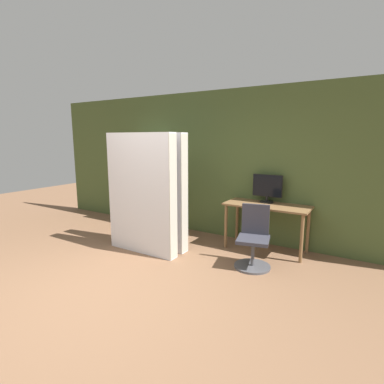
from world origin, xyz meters
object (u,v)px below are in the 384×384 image
(monitor, at_px, (267,188))
(mattress_near, at_px, (142,194))
(office_chair, at_px, (254,243))
(bookshelf, at_px, (149,181))
(mattress_far, at_px, (154,191))

(monitor, xyz_separation_m, mattress_near, (-1.63, -1.29, -0.06))
(mattress_near, bearing_deg, office_chair, 12.90)
(bookshelf, xyz_separation_m, mattress_far, (0.94, -1.02, 0.02))
(office_chair, bearing_deg, bookshelf, 160.85)
(bookshelf, relative_size, mattress_near, 0.98)
(office_chair, height_order, mattress_far, mattress_far)
(bookshelf, bearing_deg, monitor, -0.86)
(monitor, height_order, office_chair, monitor)
(office_chair, distance_m, mattress_near, 1.89)
(monitor, distance_m, office_chair, 1.12)
(bookshelf, bearing_deg, mattress_far, -47.45)
(bookshelf, height_order, mattress_near, mattress_near)
(monitor, relative_size, mattress_near, 0.26)
(monitor, bearing_deg, mattress_far, -148.93)
(office_chair, relative_size, mattress_far, 0.46)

